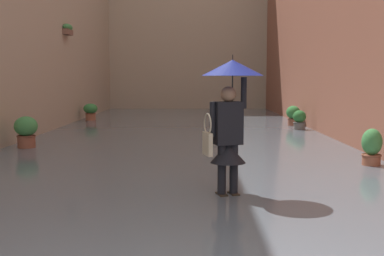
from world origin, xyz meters
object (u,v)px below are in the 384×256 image
person_wading (230,105)px  potted_plant_far_left (293,115)px  potted_plant_far_right (91,112)px  potted_plant_mid_right (26,132)px  potted_plant_near_left (372,148)px  potted_plant_mid_left (299,121)px

person_wading → potted_plant_far_left: 10.45m
potted_plant_far_right → person_wading: bearing=110.7°
person_wading → potted_plant_mid_right: bearing=-45.8°
potted_plant_far_right → potted_plant_near_left: 12.18m
potted_plant_mid_left → potted_plant_far_right: size_ratio=0.96×
potted_plant_near_left → potted_plant_far_right: bearing=-52.6°
potted_plant_far_left → potted_plant_near_left: 7.67m
potted_plant_near_left → person_wading: bearing=39.3°
potted_plant_mid_right → potted_plant_mid_left: potted_plant_mid_right is taller
potted_plant_mid_left → person_wading: bearing=71.9°
potted_plant_mid_right → potted_plant_far_left: size_ratio=1.08×
potted_plant_far_right → potted_plant_near_left: bearing=127.4°
potted_plant_far_left → potted_plant_mid_left: bearing=87.0°
potted_plant_mid_right → potted_plant_far_right: size_ratio=1.13×
potted_plant_mid_right → potted_plant_far_right: (0.06, -7.40, -0.04)m
potted_plant_far_left → potted_plant_far_right: bearing=-15.1°
person_wading → potted_plant_mid_right: 6.48m
person_wading → potted_plant_near_left: (-2.85, -2.33, -0.94)m
person_wading → potted_plant_far_left: bearing=-106.2°
potted_plant_far_right → potted_plant_far_left: size_ratio=0.95×
person_wading → potted_plant_far_right: 12.87m
person_wading → potted_plant_far_right: (4.54, -12.01, -0.93)m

